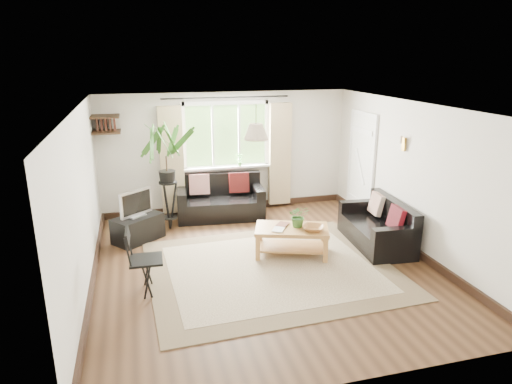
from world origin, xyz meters
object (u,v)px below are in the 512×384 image
object	(u,v)px
palm_stand	(167,178)
folding_chair	(146,261)
sofa_back	(220,198)
tv_stand	(138,228)
coffee_table	(291,241)
sofa_right	(376,224)

from	to	relation	value
palm_stand	folding_chair	world-z (taller)	palm_stand
sofa_back	tv_stand	bearing A→B (deg)	-148.14
coffee_table	folding_chair	distance (m)	2.37
palm_stand	folding_chair	bearing A→B (deg)	-101.84
palm_stand	sofa_right	bearing A→B (deg)	-26.52
sofa_back	coffee_table	xyz separation A→B (m)	(0.77, -2.04, -0.16)
coffee_table	sofa_back	bearing A→B (deg)	110.60
sofa_back	coffee_table	bearing A→B (deg)	-64.04
coffee_table	tv_stand	bearing A→B (deg)	152.19
sofa_back	folding_chair	world-z (taller)	folding_chair
folding_chair	sofa_right	bearing A→B (deg)	-78.17
sofa_back	tv_stand	xyz separation A→B (m)	(-1.60, -0.80, -0.17)
tv_stand	folding_chair	world-z (taller)	folding_chair
palm_stand	sofa_back	bearing A→B (deg)	19.80
folding_chair	sofa_back	bearing A→B (deg)	-27.37
sofa_right	folding_chair	world-z (taller)	folding_chair
sofa_right	folding_chair	xyz separation A→B (m)	(-3.78, -0.65, 0.09)
tv_stand	coffee_table	bearing A→B (deg)	-65.73
coffee_table	tv_stand	xyz separation A→B (m)	(-2.37, 1.25, -0.01)
sofa_right	coffee_table	size ratio (longest dim) A/B	1.35
sofa_right	palm_stand	distance (m)	3.74
coffee_table	folding_chair	world-z (taller)	folding_chair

